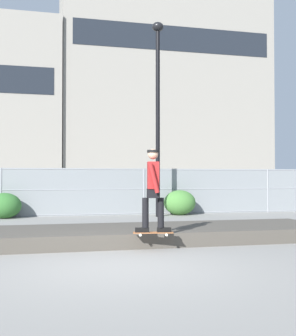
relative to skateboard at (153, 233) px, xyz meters
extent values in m
plane|color=gray|center=(-0.93, -1.38, -0.37)|extent=(120.00, 120.00, 0.00)
cube|color=#4C473F|center=(-0.93, 1.49, -0.21)|extent=(11.16, 2.42, 0.31)
cube|color=#9E5B33|center=(0.00, 0.00, 0.00)|extent=(0.82, 0.34, 0.02)
cylinder|color=silver|center=(0.27, 0.04, -0.03)|extent=(0.06, 0.04, 0.05)
cylinder|color=silver|center=(0.24, -0.13, -0.03)|extent=(0.06, 0.04, 0.05)
cylinder|color=silver|center=(-0.24, 0.13, -0.03)|extent=(0.06, 0.04, 0.05)
cylinder|color=silver|center=(-0.27, -0.04, -0.03)|extent=(0.06, 0.04, 0.05)
cube|color=#99999E|center=(0.26, -0.05, -0.01)|extent=(0.07, 0.15, 0.01)
cube|color=#99999E|center=(-0.26, 0.05, -0.01)|extent=(0.07, 0.15, 0.01)
cube|color=black|center=(0.22, -0.04, 0.06)|extent=(0.29, 0.15, 0.09)
cube|color=black|center=(-0.22, 0.04, 0.06)|extent=(0.29, 0.15, 0.09)
cylinder|color=black|center=(0.15, -0.03, 0.40)|extent=(0.13, 0.13, 0.60)
cylinder|color=black|center=(-0.15, 0.03, 0.40)|extent=(0.13, 0.13, 0.60)
cube|color=black|center=(0.00, 0.00, 0.79)|extent=(0.30, 0.38, 0.18)
cube|color=maroon|center=(0.00, 0.00, 1.15)|extent=(0.28, 0.41, 0.54)
cylinder|color=maroon|center=(0.04, 0.24, 1.09)|extent=(0.24, 0.13, 0.58)
cylinder|color=maroon|center=(-0.04, -0.24, 1.09)|extent=(0.24, 0.13, 0.58)
sphere|color=tan|center=(0.00, 0.00, 1.57)|extent=(0.21, 0.21, 0.21)
cylinder|color=black|center=(0.00, 0.00, 1.63)|extent=(0.24, 0.24, 0.05)
cylinder|color=gray|center=(-3.66, 8.61, 0.55)|extent=(0.06, 0.06, 1.85)
cylinder|color=gray|center=(1.81, 8.61, 0.55)|extent=(0.06, 0.06, 1.85)
cylinder|color=gray|center=(7.28, 8.61, 0.55)|extent=(0.06, 0.06, 1.85)
cylinder|color=gray|center=(-0.93, 8.61, 1.44)|extent=(27.37, 0.04, 0.04)
cylinder|color=gray|center=(-0.93, 8.61, 0.65)|extent=(27.37, 0.04, 0.04)
cylinder|color=gray|center=(-0.93, 8.61, -0.31)|extent=(27.37, 0.04, 0.04)
cube|color=gray|center=(-0.93, 8.61, 0.55)|extent=(27.37, 0.01, 1.85)
cylinder|color=black|center=(2.09, 7.55, 3.17)|extent=(0.16, 0.16, 7.07)
ellipsoid|color=black|center=(2.09, 7.55, 6.88)|extent=(0.44, 0.44, 0.36)
cube|color=navy|center=(-3.15, 11.31, 0.30)|extent=(4.42, 1.86, 0.70)
cube|color=#23282D|center=(-3.35, 11.31, 0.97)|extent=(2.22, 1.63, 0.64)
cylinder|color=black|center=(-1.77, 12.15, -0.05)|extent=(0.64, 0.25, 0.64)
cylinder|color=black|center=(-1.80, 10.44, -0.05)|extent=(0.64, 0.25, 0.64)
cube|color=silver|center=(3.48, 11.69, 0.30)|extent=(4.46, 1.94, 0.70)
cube|color=#23282D|center=(3.28, 11.69, 0.97)|extent=(2.25, 1.67, 0.64)
cylinder|color=black|center=(4.82, 12.59, -0.05)|extent=(0.65, 0.26, 0.64)
cylinder|color=black|center=(4.87, 10.88, -0.05)|extent=(0.65, 0.26, 0.64)
cylinder|color=black|center=(2.09, 12.50, -0.05)|extent=(0.65, 0.26, 0.64)
cylinder|color=black|center=(2.15, 10.79, -0.05)|extent=(0.65, 0.26, 0.64)
cube|color=gray|center=(10.55, 38.33, 12.01)|extent=(21.85, 10.96, 24.76)
cube|color=#1E232B|center=(10.55, 32.83, 14.98)|extent=(20.10, 0.04, 2.50)
ellipsoid|color=#336B2D|center=(-3.50, 8.15, 0.09)|extent=(1.20, 0.98, 0.93)
ellipsoid|color=#477F38|center=(3.13, 8.08, 0.12)|extent=(1.28, 1.04, 0.99)
camera|label=1|loc=(-2.15, -8.50, 1.09)|focal=46.79mm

